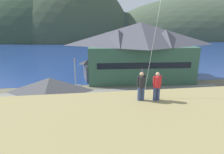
{
  "coord_description": "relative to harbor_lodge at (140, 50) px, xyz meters",
  "views": [
    {
      "loc": [
        -4.11,
        -18.11,
        12.01
      ],
      "look_at": [
        -0.48,
        9.0,
        4.05
      ],
      "focal_mm": 31.53,
      "sensor_mm": 36.0,
      "label": 1
    }
  ],
  "objects": [
    {
      "name": "parked_car_lone_by_shed",
      "position": [
        -4.9,
        -13.41,
        -5.12
      ],
      "size": [
        4.29,
        2.24,
        1.82
      ],
      "color": "#236633",
      "rests_on": "parking_lot_pad"
    },
    {
      "name": "person_kite_flyer",
      "position": [
        -7.8,
        -28.29,
        2.13
      ],
      "size": [
        0.52,
        0.68,
        1.86
      ],
      "color": "#384770",
      "rests_on": "grassy_hill_foreground"
    },
    {
      "name": "far_hill_far_shoulder",
      "position": [
        71.41,
        97.46,
        -6.19
      ],
      "size": [
        136.81,
        65.54,
        55.51
      ],
      "primitive_type": "ellipsoid",
      "color": "#42513D",
      "rests_on": "ground"
    },
    {
      "name": "parked_car_back_row_left",
      "position": [
        3.7,
        -15.31,
        -5.12
      ],
      "size": [
        4.34,
        2.33,
        1.82
      ],
      "color": "#9EA3A8",
      "rests_on": "parking_lot_pad"
    },
    {
      "name": "storage_shed_near_lot",
      "position": [
        -15.28,
        -16.34,
        -3.31
      ],
      "size": [
        7.67,
        5.69,
        5.56
      ],
      "color": "#474C56",
      "rests_on": "ground"
    },
    {
      "name": "moored_boat_outer_mooring",
      "position": [
        -1.77,
        15.13,
        -5.47
      ],
      "size": [
        2.34,
        6.56,
        2.16
      ],
      "color": "#A8A399",
      "rests_on": "ground"
    },
    {
      "name": "parking_light_pole",
      "position": [
        -12.67,
        -10.28,
        -2.36
      ],
      "size": [
        0.24,
        0.78,
        6.41
      ],
      "color": "#ADADB2",
      "rests_on": "parking_lot_pad"
    },
    {
      "name": "ground_plane",
      "position": [
        -6.86,
        -20.84,
        -6.19
      ],
      "size": [
        600.0,
        600.0,
        0.0
      ],
      "primitive_type": "plane",
      "color": "#66604C"
    },
    {
      "name": "parked_car_mid_row_near",
      "position": [
        -9.71,
        -13.45,
        -5.12
      ],
      "size": [
        4.36,
        2.38,
        1.82
      ],
      "color": "black",
      "rests_on": "parking_lot_pad"
    },
    {
      "name": "bay_water",
      "position": [
        -6.86,
        39.16,
        -6.17
      ],
      "size": [
        360.0,
        84.0,
        0.03
      ],
      "primitive_type": "cube",
      "color": "navy",
      "rests_on": "ground"
    },
    {
      "name": "storage_shed_waterside",
      "position": [
        -8.79,
        1.08,
        -3.58
      ],
      "size": [
        6.13,
        5.85,
        5.02
      ],
      "color": "#474C56",
      "rests_on": "ground"
    },
    {
      "name": "far_hill_east_peak",
      "position": [
        -32.68,
        100.1,
        -6.19
      ],
      "size": [
        141.25,
        58.57,
        48.13
      ],
      "primitive_type": "ellipsoid",
      "color": "#2D3D33",
      "rests_on": "ground"
    },
    {
      "name": "wharf_dock",
      "position": [
        -5.14,
        12.08,
        -5.84
      ],
      "size": [
        3.2,
        12.03,
        0.7
      ],
      "color": "#70604C",
      "rests_on": "ground"
    },
    {
      "name": "parked_car_front_row_silver",
      "position": [
        -10.38,
        -19.74,
        -5.12
      ],
      "size": [
        4.29,
        2.22,
        1.82
      ],
      "color": "#9EA3A8",
      "rests_on": "parking_lot_pad"
    },
    {
      "name": "parking_lot_pad",
      "position": [
        -6.86,
        -15.84,
        -6.14
      ],
      "size": [
        40.0,
        20.0,
        0.1
      ],
      "primitive_type": "cube",
      "color": "gray",
      "rests_on": "ground"
    },
    {
      "name": "moored_boat_wharfside",
      "position": [
        -8.68,
        12.7,
        -5.47
      ],
      "size": [
        2.7,
        7.54,
        2.16
      ],
      "color": "navy",
      "rests_on": "ground"
    },
    {
      "name": "harbor_lodge",
      "position": [
        0.0,
        0.0,
        0.0
      ],
      "size": [
        22.55,
        12.41,
        11.58
      ],
      "color": "#38604C",
      "rests_on": "ground"
    },
    {
      "name": "far_hill_west_ridge",
      "position": [
        -33.5,
        92.54,
        -6.19
      ],
      "size": [
        99.15,
        52.04,
        67.91
      ],
      "primitive_type": "ellipsoid",
      "color": "#334733",
      "rests_on": "ground"
    },
    {
      "name": "far_hill_center_saddle",
      "position": [
        -21.11,
        98.33,
        -6.19
      ],
      "size": [
        80.57,
        69.67,
        78.26
      ],
      "primitive_type": "ellipsoid",
      "color": "#3D4C38",
      "rests_on": "ground"
    },
    {
      "name": "person_companion",
      "position": [
        -6.88,
        -28.42,
        2.11
      ],
      "size": [
        0.54,
        0.4,
        1.74
      ],
      "color": "#384770",
      "rests_on": "grassy_hill_foreground"
    }
  ]
}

